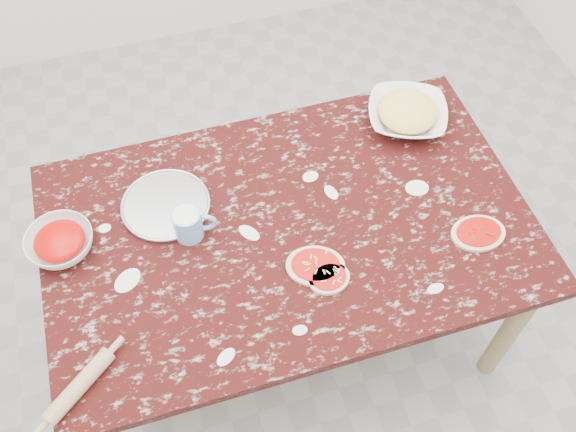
{
  "coord_description": "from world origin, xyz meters",
  "views": [
    {
      "loc": [
        -0.34,
        -1.12,
        2.47
      ],
      "look_at": [
        0.0,
        0.0,
        0.8
      ],
      "focal_mm": 39.4,
      "sensor_mm": 36.0,
      "label": 1
    }
  ],
  "objects_px": {
    "worktable": "(288,238)",
    "rolling_pin": "(79,386)",
    "pizza_tray": "(166,205)",
    "flour_mug": "(189,224)",
    "cheese_bowl": "(407,115)",
    "sauce_bowl": "(61,243)"
  },
  "relations": [
    {
      "from": "sauce_bowl",
      "to": "flour_mug",
      "type": "height_order",
      "value": "flour_mug"
    },
    {
      "from": "worktable",
      "to": "pizza_tray",
      "type": "height_order",
      "value": "pizza_tray"
    },
    {
      "from": "cheese_bowl",
      "to": "flour_mug",
      "type": "height_order",
      "value": "flour_mug"
    },
    {
      "from": "pizza_tray",
      "to": "sauce_bowl",
      "type": "bearing_deg",
      "value": -168.58
    },
    {
      "from": "sauce_bowl",
      "to": "pizza_tray",
      "type": "bearing_deg",
      "value": 11.42
    },
    {
      "from": "sauce_bowl",
      "to": "rolling_pin",
      "type": "relative_size",
      "value": 0.9
    },
    {
      "from": "pizza_tray",
      "to": "rolling_pin",
      "type": "bearing_deg",
      "value": -121.71
    },
    {
      "from": "worktable",
      "to": "flour_mug",
      "type": "bearing_deg",
      "value": 169.45
    },
    {
      "from": "rolling_pin",
      "to": "flour_mug",
      "type": "bearing_deg",
      "value": 46.43
    },
    {
      "from": "rolling_pin",
      "to": "pizza_tray",
      "type": "bearing_deg",
      "value": 58.29
    },
    {
      "from": "flour_mug",
      "to": "rolling_pin",
      "type": "bearing_deg",
      "value": -133.57
    },
    {
      "from": "worktable",
      "to": "sauce_bowl",
      "type": "distance_m",
      "value": 0.74
    },
    {
      "from": "worktable",
      "to": "sauce_bowl",
      "type": "bearing_deg",
      "value": 170.44
    },
    {
      "from": "flour_mug",
      "to": "rolling_pin",
      "type": "relative_size",
      "value": 0.6
    },
    {
      "from": "pizza_tray",
      "to": "cheese_bowl",
      "type": "height_order",
      "value": "cheese_bowl"
    },
    {
      "from": "worktable",
      "to": "rolling_pin",
      "type": "bearing_deg",
      "value": -153.03
    },
    {
      "from": "worktable",
      "to": "cheese_bowl",
      "type": "height_order",
      "value": "cheese_bowl"
    },
    {
      "from": "sauce_bowl",
      "to": "flour_mug",
      "type": "bearing_deg",
      "value": -8.8
    },
    {
      "from": "worktable",
      "to": "rolling_pin",
      "type": "relative_size",
      "value": 6.73
    },
    {
      "from": "pizza_tray",
      "to": "rolling_pin",
      "type": "distance_m",
      "value": 0.65
    },
    {
      "from": "cheese_bowl",
      "to": "worktable",
      "type": "bearing_deg",
      "value": -150.28
    },
    {
      "from": "pizza_tray",
      "to": "cheese_bowl",
      "type": "relative_size",
      "value": 1.02
    }
  ]
}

